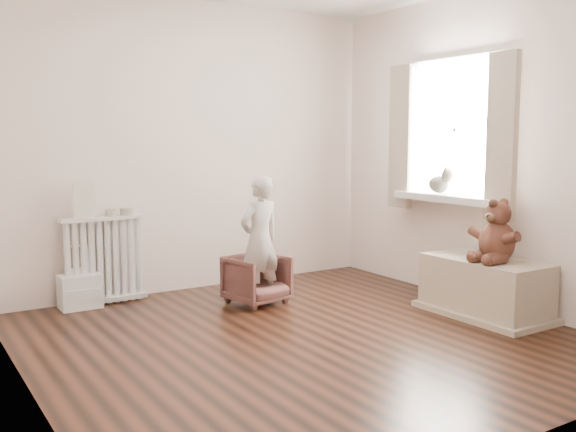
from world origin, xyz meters
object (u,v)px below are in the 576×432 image
child (260,240)px  radiator (104,258)px  toy_bench (485,290)px  toy_vanity (79,275)px  teddy_bear (497,233)px  plush_cat (440,183)px  armchair (257,280)px

child → radiator: bearing=-45.0°
toy_bench → child: bearing=137.8°
toy_vanity → teddy_bear: teddy_bear is taller
plush_cat → teddy_bear: bearing=-87.1°
radiator → child: bearing=-34.6°
radiator → toy_bench: (2.41, -1.95, -0.19)m
child → toy_vanity: bearing=-39.3°
radiator → teddy_bear: 3.17m
teddy_bear → plush_cat: plush_cat is taller
armchair → child: (0.00, -0.05, 0.34)m
radiator → armchair: radiator is taller
child → toy_bench: size_ratio=1.11×
armchair → teddy_bear: teddy_bear is taller
toy_bench → armchair: bearing=136.6°
armchair → plush_cat: plush_cat is taller
toy_vanity → child: bearing=-28.9°
teddy_bear → plush_cat: 0.85m
toy_vanity → teddy_bear: 3.33m
child → toy_bench: 1.84m
child → teddy_bear: child is taller
armchair → teddy_bear: 1.96m
radiator → toy_bench: size_ratio=0.77×
toy_vanity → child: (1.29, -0.71, 0.27)m
toy_vanity → radiator: bearing=7.9°
child → teddy_bear: bearing=124.2°
toy_vanity → armchair: size_ratio=1.12×
armchair → teddy_bear: (1.31, -1.38, 0.46)m
toy_bench → toy_vanity: bearing=143.8°
toy_vanity → toy_bench: size_ratio=0.53×
toy_bench → teddy_bear: 0.48m
armchair → plush_cat: bearing=-33.0°
radiator → toy_vanity: radiator is taller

